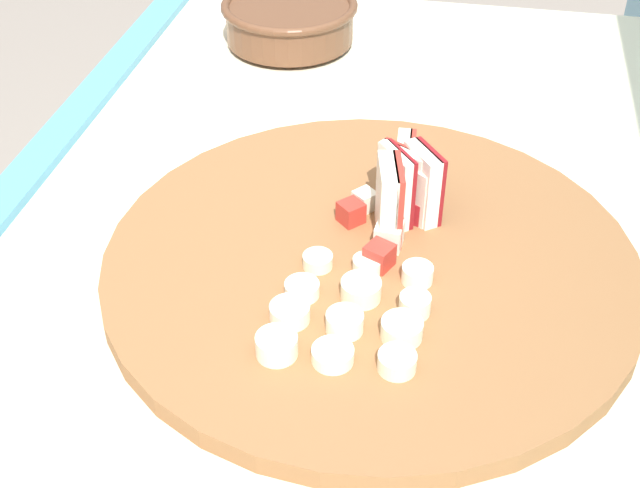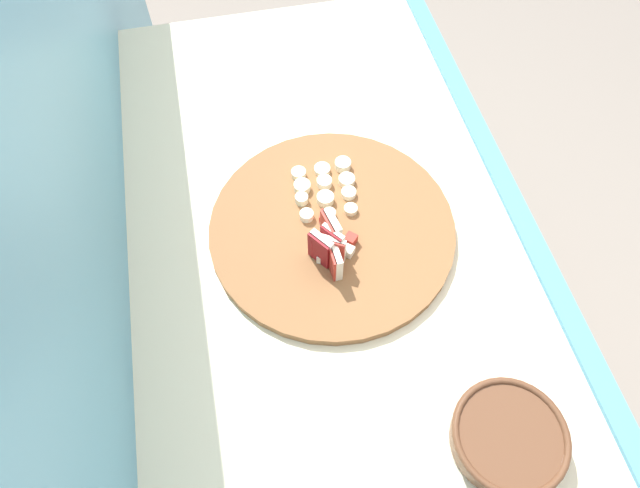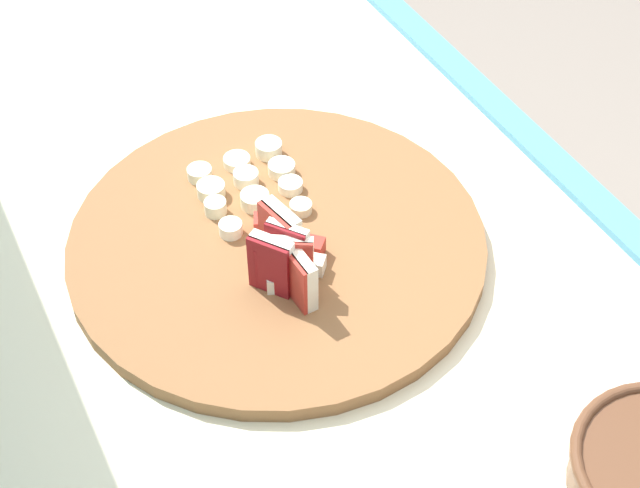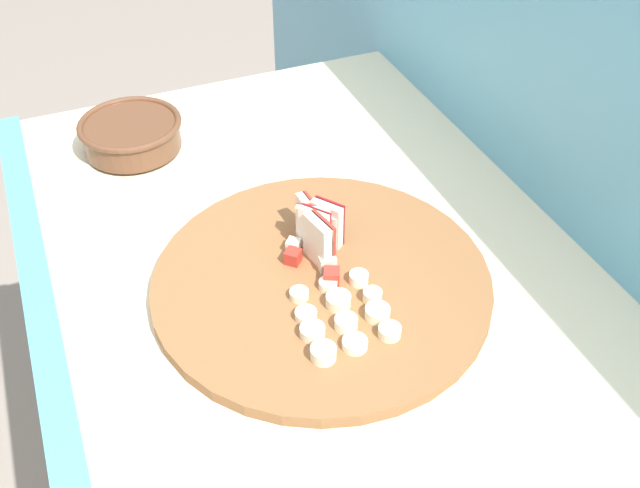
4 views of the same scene
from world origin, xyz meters
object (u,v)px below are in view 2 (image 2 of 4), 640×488
Objects in this scene: cutting_board at (332,228)px; apple_wedge_fan at (329,246)px; ceramic_bowl at (507,438)px; apple_dice_pile at (331,241)px; banana_slice_rows at (325,187)px.

cutting_board is 4.20× the size of apple_wedge_fan.
apple_dice_pile is at bearing 24.38° from ceramic_bowl.
cutting_board is 4.25× the size of apple_dice_pile.
ceramic_bowl is at bearing -155.62° from apple_dice_pile.
apple_wedge_fan is (-0.06, 0.02, 0.04)m from cutting_board.
banana_slice_rows is at bearing 17.51° from ceramic_bowl.
ceramic_bowl is (-0.39, -0.15, 0.02)m from cutting_board.
apple_dice_pile is 0.79× the size of banana_slice_rows.
ceramic_bowl is at bearing -162.49° from banana_slice_rows.
apple_dice_pile is at bearing 162.90° from cutting_board.
apple_wedge_fan is 0.14m from banana_slice_rows.
cutting_board is at bearing 177.11° from banana_slice_rows.
apple_dice_pile is 0.63× the size of ceramic_bowl.
apple_wedge_fan is 0.03m from apple_dice_pile.
banana_slice_rows is 0.49m from ceramic_bowl.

